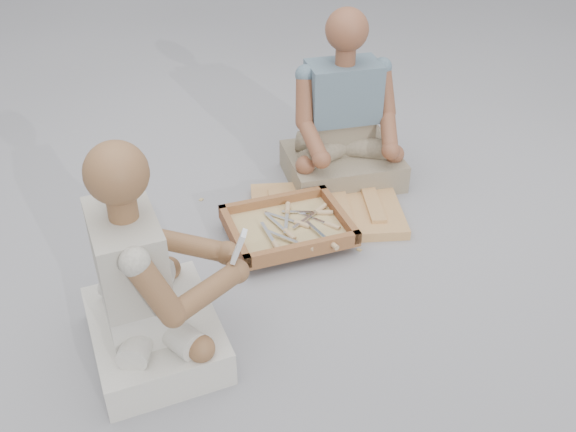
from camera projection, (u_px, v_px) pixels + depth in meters
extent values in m
plane|color=#949398|center=(295.00, 299.00, 2.40)|extent=(60.00, 60.00, 0.00)
cube|color=#A3633F|center=(326.00, 211.00, 2.85)|extent=(0.69, 0.49, 0.04)
cube|color=brown|center=(288.00, 230.00, 2.68)|extent=(0.56, 0.48, 0.01)
cube|color=brown|center=(274.00, 201.00, 2.81)|extent=(0.49, 0.12, 0.05)
cube|color=brown|center=(303.00, 249.00, 2.52)|extent=(0.49, 0.12, 0.05)
cube|color=brown|center=(339.00, 213.00, 2.73)|extent=(0.10, 0.39, 0.05)
cube|color=brown|center=(234.00, 235.00, 2.60)|extent=(0.10, 0.39, 0.05)
cube|color=tan|center=(288.00, 228.00, 2.68)|extent=(0.49, 0.41, 0.01)
cube|color=silver|center=(299.00, 212.00, 2.75)|extent=(0.15, 0.04, 0.00)
cylinder|color=tan|center=(325.00, 213.00, 2.75)|extent=(0.07, 0.04, 0.02)
cube|color=silver|center=(286.00, 223.00, 2.67)|extent=(0.05, 0.15, 0.00)
cylinder|color=tan|center=(288.00, 208.00, 2.76)|extent=(0.04, 0.07, 0.02)
cube|color=silver|center=(305.00, 220.00, 2.70)|extent=(0.12, 0.11, 0.00)
cylinder|color=tan|center=(320.00, 209.00, 2.77)|extent=(0.07, 0.06, 0.02)
cube|color=silver|center=(280.00, 217.00, 2.72)|extent=(0.13, 0.11, 0.00)
cylinder|color=tan|center=(302.00, 224.00, 2.68)|extent=(0.07, 0.06, 0.02)
cube|color=silver|center=(311.00, 217.00, 2.73)|extent=(0.12, 0.12, 0.00)
cylinder|color=tan|center=(332.00, 226.00, 2.67)|extent=(0.07, 0.07, 0.02)
cube|color=silver|center=(268.00, 232.00, 2.61)|extent=(0.04, 0.15, 0.00)
cylinder|color=tan|center=(277.00, 247.00, 2.53)|extent=(0.04, 0.07, 0.02)
cube|color=silver|center=(283.00, 237.00, 2.59)|extent=(0.12, 0.11, 0.00)
cylinder|color=tan|center=(306.00, 246.00, 2.54)|extent=(0.07, 0.06, 0.02)
cube|color=silver|center=(275.00, 222.00, 2.68)|extent=(0.07, 0.14, 0.00)
cylinder|color=tan|center=(290.00, 235.00, 2.61)|extent=(0.05, 0.07, 0.02)
cube|color=silver|center=(316.00, 230.00, 2.63)|extent=(0.07, 0.14, 0.00)
cylinder|color=tan|center=(332.00, 244.00, 2.55)|extent=(0.05, 0.07, 0.02)
cube|color=tan|center=(318.00, 249.00, 2.65)|extent=(0.02, 0.02, 0.00)
cube|color=tan|center=(285.00, 221.00, 2.82)|extent=(0.02, 0.02, 0.00)
cube|color=tan|center=(287.00, 212.00, 2.88)|extent=(0.02, 0.02, 0.00)
cube|color=tan|center=(304.00, 216.00, 2.85)|extent=(0.02, 0.02, 0.00)
cube|color=tan|center=(359.00, 250.00, 2.65)|extent=(0.02, 0.02, 0.00)
cube|color=tan|center=(201.00, 200.00, 2.97)|extent=(0.02, 0.02, 0.00)
cube|color=tan|center=(334.00, 195.00, 3.00)|extent=(0.02, 0.02, 0.00)
cube|color=tan|center=(286.00, 228.00, 2.78)|extent=(0.02, 0.02, 0.00)
cube|color=beige|center=(156.00, 334.00, 2.16)|extent=(0.51, 0.59, 0.13)
cube|color=beige|center=(134.00, 306.00, 2.06)|extent=(0.24, 0.31, 0.16)
cube|color=#B4B09F|center=(127.00, 253.00, 1.95)|extent=(0.26, 0.35, 0.26)
sphere|color=brown|center=(116.00, 173.00, 1.79)|extent=(0.19, 0.19, 0.19)
sphere|color=brown|center=(227.00, 253.00, 2.16)|extent=(0.08, 0.08, 0.08)
sphere|color=brown|center=(237.00, 271.00, 2.08)|extent=(0.08, 0.08, 0.08)
cube|color=gray|center=(342.00, 166.00, 3.09)|extent=(0.56, 0.46, 0.14)
cube|color=gray|center=(340.00, 133.00, 3.05)|extent=(0.30, 0.20, 0.16)
cube|color=slate|center=(343.00, 92.00, 2.92)|extent=(0.34, 0.23, 0.27)
sphere|color=brown|center=(347.00, 30.00, 2.75)|extent=(0.19, 0.19, 0.19)
sphere|color=brown|center=(391.00, 151.00, 2.89)|extent=(0.08, 0.08, 0.08)
sphere|color=brown|center=(322.00, 159.00, 2.82)|extent=(0.08, 0.08, 0.08)
cube|color=silver|center=(239.00, 247.00, 2.03)|extent=(0.06, 0.06, 0.11)
cube|color=black|center=(239.00, 244.00, 2.02)|extent=(0.03, 0.04, 0.04)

